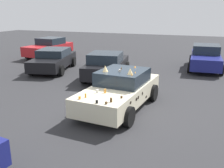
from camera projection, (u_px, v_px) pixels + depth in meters
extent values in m
plane|color=#2D2D30|center=(119.00, 108.00, 9.67)|extent=(60.00, 60.00, 0.00)
cube|color=beige|center=(120.00, 93.00, 9.51)|extent=(4.44, 2.09, 0.61)
cube|color=#1E2833|center=(123.00, 77.00, 9.60)|extent=(1.92, 1.75, 0.50)
cylinder|color=black|center=(129.00, 117.00, 8.05)|extent=(0.67, 0.27, 0.66)
cylinder|color=black|center=(80.00, 108.00, 8.79)|extent=(0.67, 0.27, 0.66)
cylinder|color=black|center=(153.00, 93.00, 10.37)|extent=(0.67, 0.27, 0.66)
cylinder|color=black|center=(113.00, 87.00, 11.11)|extent=(0.67, 0.27, 0.66)
ellipsoid|color=black|center=(142.00, 94.00, 9.12)|extent=(0.11, 0.03, 0.13)
ellipsoid|color=black|center=(115.00, 84.00, 11.19)|extent=(0.14, 0.03, 0.08)
ellipsoid|color=black|center=(99.00, 92.00, 9.94)|extent=(0.15, 0.03, 0.12)
ellipsoid|color=black|center=(131.00, 103.00, 8.11)|extent=(0.15, 0.03, 0.09)
ellipsoid|color=black|center=(146.00, 97.00, 9.60)|extent=(0.18, 0.03, 0.09)
ellipsoid|color=black|center=(137.00, 99.00, 8.60)|extent=(0.17, 0.03, 0.11)
ellipsoid|color=black|center=(138.00, 97.00, 8.76)|extent=(0.13, 0.03, 0.12)
ellipsoid|color=black|center=(110.00, 88.00, 10.76)|extent=(0.17, 0.03, 0.13)
ellipsoid|color=black|center=(153.00, 86.00, 10.30)|extent=(0.18, 0.03, 0.13)
cylinder|color=silver|center=(97.00, 91.00, 8.53)|extent=(0.10, 0.10, 0.11)
cylinder|color=#51381E|center=(111.00, 100.00, 7.67)|extent=(0.08, 0.08, 0.13)
cylinder|color=orange|center=(80.00, 98.00, 7.92)|extent=(0.10, 0.10, 0.09)
cylinder|color=orange|center=(105.00, 91.00, 8.50)|extent=(0.10, 0.10, 0.13)
sphere|color=#51381E|center=(122.00, 97.00, 8.02)|extent=(0.08, 0.08, 0.08)
cylinder|color=orange|center=(86.00, 95.00, 8.05)|extent=(0.06, 0.06, 0.14)
sphere|color=#51381E|center=(106.00, 103.00, 7.50)|extent=(0.08, 0.08, 0.08)
cylinder|color=black|center=(97.00, 102.00, 7.57)|extent=(0.08, 0.08, 0.09)
cone|color=orange|center=(135.00, 72.00, 9.11)|extent=(0.06, 0.06, 0.05)
cone|color=orange|center=(132.00, 74.00, 8.75)|extent=(0.07, 0.07, 0.08)
cone|color=orange|center=(135.00, 67.00, 9.95)|extent=(0.10, 0.10, 0.06)
cylinder|color=gray|center=(120.00, 71.00, 9.27)|extent=(0.09, 0.09, 0.09)
cone|color=#51381E|center=(122.00, 68.00, 9.70)|extent=(0.08, 0.08, 0.09)
cone|color=#D8BC7F|center=(130.00, 71.00, 8.88)|extent=(0.20, 0.20, 0.22)
cone|color=#D8BC7F|center=(105.00, 69.00, 9.27)|extent=(0.20, 0.20, 0.22)
cube|color=black|center=(107.00, 67.00, 13.74)|extent=(4.33, 2.34, 0.65)
cube|color=#1E2833|center=(105.00, 58.00, 13.27)|extent=(1.94, 1.83, 0.48)
cylinder|color=black|center=(97.00, 66.00, 15.19)|extent=(0.70, 0.32, 0.67)
cylinder|color=black|center=(127.00, 68.00, 14.84)|extent=(0.70, 0.32, 0.67)
cylinder|color=black|center=(84.00, 77.00, 12.79)|extent=(0.70, 0.32, 0.67)
cylinder|color=black|center=(119.00, 79.00, 12.45)|extent=(0.70, 0.32, 0.67)
cube|color=red|center=(49.00, 49.00, 19.82)|extent=(4.23, 2.05, 0.70)
cube|color=#1E2833|center=(50.00, 41.00, 19.89)|extent=(1.83, 1.74, 0.49)
cylinder|color=black|center=(48.00, 56.00, 18.42)|extent=(0.68, 0.27, 0.67)
cylinder|color=black|center=(28.00, 55.00, 19.15)|extent=(0.68, 0.27, 0.67)
cylinder|color=black|center=(68.00, 51.00, 20.64)|extent=(0.68, 0.27, 0.67)
cylinder|color=black|center=(50.00, 50.00, 21.38)|extent=(0.68, 0.27, 0.67)
cube|color=black|center=(53.00, 61.00, 15.51)|extent=(4.45, 2.65, 0.61)
cube|color=#1E2833|center=(54.00, 52.00, 15.54)|extent=(2.27, 1.99, 0.42)
cylinder|color=black|center=(61.00, 71.00, 14.25)|extent=(0.64, 0.36, 0.61)
cylinder|color=black|center=(31.00, 70.00, 14.45)|extent=(0.64, 0.36, 0.61)
cylinder|color=black|center=(73.00, 62.00, 16.71)|extent=(0.64, 0.36, 0.61)
cylinder|color=black|center=(47.00, 61.00, 16.91)|extent=(0.64, 0.36, 0.61)
cube|color=navy|center=(205.00, 60.00, 15.82)|extent=(4.38, 1.88, 0.68)
cube|color=#1E2833|center=(206.00, 49.00, 16.00)|extent=(1.92, 1.63, 0.53)
cylinder|color=black|center=(222.00, 70.00, 14.42)|extent=(0.62, 0.25, 0.61)
cylinder|color=black|center=(190.00, 68.00, 14.94)|extent=(0.62, 0.25, 0.61)
cylinder|color=black|center=(219.00, 61.00, 16.86)|extent=(0.62, 0.25, 0.61)
cylinder|color=black|center=(191.00, 60.00, 17.38)|extent=(0.62, 0.25, 0.61)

